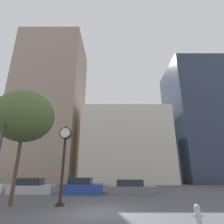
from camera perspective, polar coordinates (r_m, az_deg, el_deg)
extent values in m
plane|color=#515156|center=(10.88, -4.98, -29.95)|extent=(200.00, 200.00, 0.00)
cube|color=gray|center=(39.23, -19.76, 2.06)|extent=(12.63, 12.00, 30.35)
cube|color=beige|center=(35.01, 4.03, -11.13)|extent=(15.87, 12.00, 13.18)
cube|color=#2D384C|center=(40.24, 26.40, -2.48)|extent=(11.33, 12.00, 23.80)
cylinder|color=black|center=(13.08, -17.02, -27.06)|extent=(0.55, 0.55, 0.12)
cylinder|color=black|center=(13.06, -16.97, -26.59)|extent=(0.37, 0.37, 0.10)
cylinder|color=black|center=(12.91, -16.08, -17.43)|extent=(0.18, 0.18, 4.07)
cylinder|color=black|center=(13.15, -15.14, -6.70)|extent=(0.84, 0.38, 0.84)
cylinder|color=white|center=(12.96, -15.35, -6.52)|extent=(0.69, 0.02, 0.69)
cylinder|color=white|center=(13.34, -14.93, -6.88)|extent=(0.69, 0.02, 0.69)
sphere|color=black|center=(13.25, -14.97, -4.67)|extent=(0.12, 0.12, 0.12)
cube|color=#BCBCC1|center=(20.28, -25.04, -21.91)|extent=(4.18, 1.87, 0.78)
cube|color=#232833|center=(20.30, -25.32, -19.82)|extent=(2.31, 1.61, 0.65)
cube|color=#28429E|center=(18.71, -10.05, -23.50)|extent=(3.95, 2.10, 0.89)
cube|color=#232833|center=(18.70, -10.54, -21.20)|extent=(2.21, 1.79, 0.59)
cube|color=slate|center=(18.62, 6.29, -23.96)|extent=(4.67, 1.89, 0.71)
cube|color=#232833|center=(18.55, 5.45, -21.99)|extent=(2.59, 1.61, 0.59)
cylinder|color=#B7B7BC|center=(9.37, 25.99, -28.30)|extent=(0.25, 0.25, 0.63)
sphere|color=#B7B7BC|center=(9.30, 25.65, -26.15)|extent=(0.23, 0.23, 0.23)
cylinder|color=#B7B7BC|center=(9.29, 24.69, -28.37)|extent=(0.16, 0.09, 0.09)
cylinder|color=#B7B7BC|center=(9.44, 27.21, -27.85)|extent=(0.16, 0.09, 0.09)
cylinder|color=#38383D|center=(13.96, -29.63, 2.56)|extent=(0.11, 1.20, 0.11)
ellipsoid|color=silver|center=(14.42, -28.58, 1.35)|extent=(0.36, 0.60, 0.24)
cylinder|color=brown|center=(14.13, -29.06, -15.46)|extent=(0.24, 0.24, 4.75)
ellipsoid|color=#516633|center=(14.64, -26.87, -1.18)|extent=(4.27, 4.27, 3.84)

